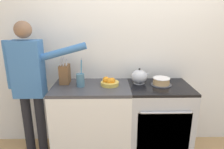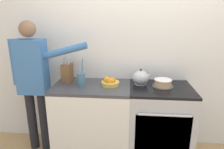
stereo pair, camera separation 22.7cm
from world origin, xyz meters
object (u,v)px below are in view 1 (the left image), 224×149
(stove_range, at_px, (158,120))
(layer_cake, at_px, (161,82))
(knife_block, at_px, (65,74))
(utensil_crock, at_px, (80,80))
(tea_kettle, at_px, (139,77))
(person_baker, at_px, (30,80))
(fruit_bowl, at_px, (109,82))

(stove_range, relative_size, layer_cake, 3.70)
(knife_block, distance_m, utensil_crock, 0.24)
(tea_kettle, distance_m, knife_block, 0.90)
(layer_cake, bearing_deg, stove_range, -118.53)
(stove_range, xyz_separation_m, person_baker, (-1.52, 0.01, 0.53))
(layer_cake, relative_size, knife_block, 0.76)
(stove_range, xyz_separation_m, utensil_crock, (-0.94, -0.00, 0.53))
(layer_cake, height_order, person_baker, person_baker)
(fruit_bowl, bearing_deg, stove_range, -2.77)
(stove_range, distance_m, layer_cake, 0.49)
(layer_cake, distance_m, person_baker, 1.54)
(stove_range, xyz_separation_m, layer_cake, (0.02, 0.03, 0.49))
(tea_kettle, height_order, knife_block, knife_block)
(tea_kettle, bearing_deg, knife_block, 178.72)
(layer_cake, relative_size, utensil_crock, 0.73)
(tea_kettle, relative_size, utensil_crock, 0.71)
(stove_range, relative_size, utensil_crock, 2.70)
(knife_block, bearing_deg, layer_cake, -4.22)
(stove_range, height_order, utensil_crock, utensil_crock)
(fruit_bowl, bearing_deg, knife_block, 170.37)
(stove_range, bearing_deg, tea_kettle, 156.98)
(layer_cake, relative_size, fruit_bowl, 1.14)
(utensil_crock, relative_size, fruit_bowl, 1.57)
(stove_range, bearing_deg, knife_block, 173.98)
(layer_cake, xyz_separation_m, utensil_crock, (-0.95, -0.03, 0.04))
(layer_cake, relative_size, tea_kettle, 1.02)
(utensil_crock, distance_m, person_baker, 0.59)
(knife_block, bearing_deg, stove_range, -6.02)
(layer_cake, bearing_deg, knife_block, 175.78)
(utensil_crock, bearing_deg, stove_range, 0.02)
(tea_kettle, bearing_deg, stove_range, -23.02)
(utensil_crock, xyz_separation_m, person_baker, (-0.59, 0.01, -0.00))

